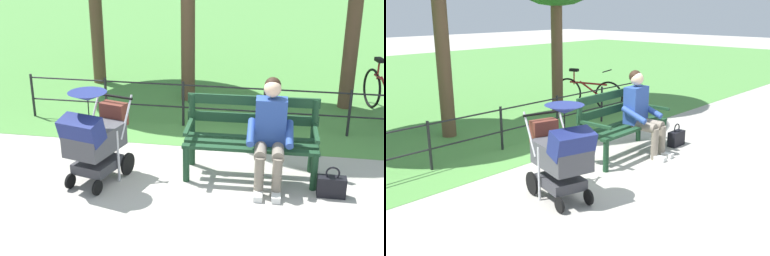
# 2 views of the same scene
# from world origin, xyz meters

# --- Properties ---
(ground_plane) EXTENTS (60.00, 60.00, 0.00)m
(ground_plane) POSITION_xyz_m (0.00, 0.00, 0.00)
(ground_plane) COLOR #ADA89E
(park_bench) EXTENTS (1.61, 0.64, 0.96)m
(park_bench) POSITION_xyz_m (-0.51, -0.12, 0.53)
(park_bench) COLOR #193D23
(park_bench) RESTS_ON ground
(person_on_bench) EXTENTS (0.54, 0.74, 1.28)m
(person_on_bench) POSITION_xyz_m (-0.74, 0.11, 0.68)
(person_on_bench) COLOR slate
(person_on_bench) RESTS_ON ground
(stroller) EXTENTS (0.70, 0.98, 1.15)m
(stroller) POSITION_xyz_m (1.27, 0.42, 0.59)
(stroller) COLOR black
(stroller) RESTS_ON ground
(handbag) EXTENTS (0.32, 0.14, 0.37)m
(handbag) POSITION_xyz_m (-1.47, 0.31, 0.13)
(handbag) COLOR black
(handbag) RESTS_ON ground
(park_fence) EXTENTS (6.12, 0.04, 0.70)m
(park_fence) POSITION_xyz_m (0.00, -1.58, 0.41)
(park_fence) COLOR black
(park_fence) RESTS_ON ground
(bicycle) EXTENTS (0.57, 1.61, 0.89)m
(bicycle) POSITION_xyz_m (-2.46, -2.52, 0.36)
(bicycle) COLOR black
(bicycle) RESTS_ON ground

